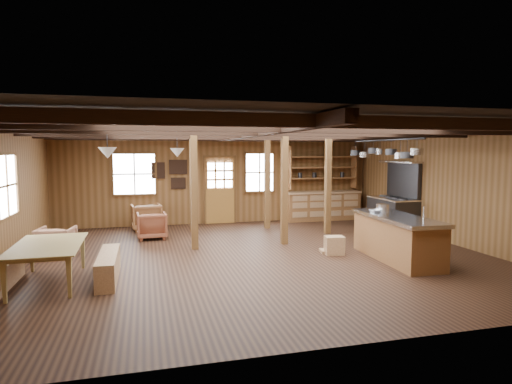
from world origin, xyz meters
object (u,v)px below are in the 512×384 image
armchair_a (152,226)px  kitchen_island (397,237)px  armchair_c (56,242)px  commercial_range (394,208)px  dining_table (51,264)px  armchair_b (146,217)px

armchair_a → kitchen_island: bearing=141.6°
kitchen_island → armchair_c: (-6.98, 2.09, -0.15)m
commercial_range → kitchen_island: bearing=-121.6°
kitchen_island → armchair_a: 6.10m
dining_table → armchair_b: bearing=-19.6°
dining_table → armchair_b: (1.61, 4.82, 0.04)m
armchair_a → armchair_c: (-2.03, -1.48, -0.02)m
kitchen_island → armchair_b: size_ratio=3.02×
commercial_range → dining_table: size_ratio=1.02×
commercial_range → armchair_a: bearing=175.4°
armchair_b → armchair_c: armchair_b is taller
commercial_range → dining_table: commercial_range is taller
kitchen_island → commercial_range: commercial_range is taller
kitchen_island → dining_table: kitchen_island is taller
kitchen_island → commercial_range: (1.86, 3.02, 0.17)m
armchair_b → armchair_c: (-1.90, -2.80, -0.05)m
commercial_range → armchair_b: 7.19m
commercial_range → armchair_b: bearing=164.9°
kitchen_island → armchair_c: bearing=165.9°
commercial_range → dining_table: (-8.55, -2.95, -0.30)m
armchair_b → armchair_a: bearing=89.9°
armchair_b → armchair_c: bearing=50.0°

